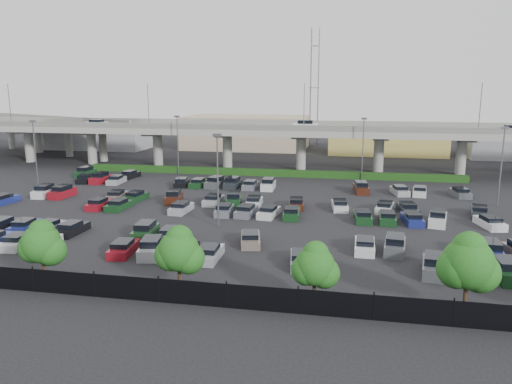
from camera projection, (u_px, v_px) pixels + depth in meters
ground at (235, 210)px, 62.98m from camera, size 280.00×280.00×0.00m
overpass at (273, 132)px, 92.29m from camera, size 150.00×13.00×15.80m
on_ramp at (54, 125)px, 112.57m from camera, size 50.93×30.13×8.80m
hedge at (268, 173)px, 86.89m from camera, size 66.00×1.60×1.10m
fence at (145, 289)px, 35.90m from camera, size 70.00×0.10×2.00m
tree_row at (161, 249)px, 36.64m from camera, size 65.07×3.66×5.94m
parked_cars at (212, 211)px, 59.72m from camera, size 63.16×41.61×1.67m
light_poles at (207, 158)px, 64.38m from camera, size 66.90×48.38×10.30m
distant_buildings at (344, 136)px, 119.31m from camera, size 138.00×24.00×9.00m
comm_tower at (314, 85)px, 130.12m from camera, size 2.40×2.40×30.00m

